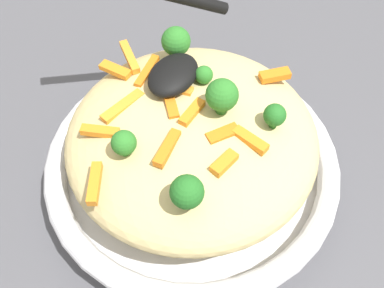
{
  "coord_description": "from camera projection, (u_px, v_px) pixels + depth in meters",
  "views": [
    {
      "loc": [
        -0.21,
        -0.12,
        0.39
      ],
      "look_at": [
        0.0,
        0.0,
        0.06
      ],
      "focal_mm": 41.98,
      "sensor_mm": 36.0,
      "label": 1
    }
  ],
  "objects": [
    {
      "name": "ground_plane",
      "position": [
        192.0,
        181.0,
        0.46
      ],
      "size": [
        2.4,
        2.4,
        0.0
      ],
      "primitive_type": "plane",
      "color": "#4C4C51"
    },
    {
      "name": "serving_bowl",
      "position": [
        192.0,
        167.0,
        0.44
      ],
      "size": [
        0.28,
        0.28,
        0.05
      ],
      "color": "silver",
      "rests_on": "ground_plane"
    },
    {
      "name": "pasta_mound",
      "position": [
        192.0,
        137.0,
        0.4
      ],
      "size": [
        0.23,
        0.23,
        0.06
      ],
      "primitive_type": "ellipsoid",
      "color": "#D1BA7A",
      "rests_on": "serving_bowl"
    },
    {
      "name": "carrot_piece_0",
      "position": [
        170.0,
        106.0,
        0.38
      ],
      "size": [
        0.03,
        0.03,
        0.01
      ],
      "primitive_type": "cube",
      "rotation": [
        0.0,
        0.0,
        0.73
      ],
      "color": "orange",
      "rests_on": "pasta_mound"
    },
    {
      "name": "carrot_piece_1",
      "position": [
        192.0,
        112.0,
        0.38
      ],
      "size": [
        0.03,
        0.01,
        0.01
      ],
      "primitive_type": "cube",
      "rotation": [
        0.0,
        0.0,
        6.22
      ],
      "color": "orange",
      "rests_on": "pasta_mound"
    },
    {
      "name": "carrot_piece_2",
      "position": [
        123.0,
        106.0,
        0.39
      ],
      "size": [
        0.04,
        0.02,
        0.01
      ],
      "primitive_type": "cube",
      "rotation": [
        0.0,
        0.0,
        6.04
      ],
      "color": "orange",
      "rests_on": "pasta_mound"
    },
    {
      "name": "carrot_piece_3",
      "position": [
        175.0,
        88.0,
        0.4
      ],
      "size": [
        0.01,
        0.03,
        0.01
      ],
      "primitive_type": "cube",
      "rotation": [
        0.0,
        0.0,
        4.87
      ],
      "color": "orange",
      "rests_on": "pasta_mound"
    },
    {
      "name": "carrot_piece_4",
      "position": [
        166.0,
        148.0,
        0.36
      ],
      "size": [
        0.04,
        0.01,
        0.01
      ],
      "primitive_type": "cube",
      "rotation": [
        0.0,
        0.0,
        0.1
      ],
      "color": "orange",
      "rests_on": "pasta_mound"
    },
    {
      "name": "carrot_piece_5",
      "position": [
        147.0,
        72.0,
        0.41
      ],
      "size": [
        0.04,
        0.01,
        0.01
      ],
      "primitive_type": "cube",
      "rotation": [
        0.0,
        0.0,
        3.28
      ],
      "color": "orange",
      "rests_on": "pasta_mound"
    },
    {
      "name": "carrot_piece_6",
      "position": [
        100.0,
        131.0,
        0.37
      ],
      "size": [
        0.02,
        0.03,
        0.01
      ],
      "primitive_type": "cube",
      "rotation": [
        0.0,
        0.0,
        1.93
      ],
      "color": "orange",
      "rests_on": "pasta_mound"
    },
    {
      "name": "carrot_piece_7",
      "position": [
        223.0,
        134.0,
        0.37
      ],
      "size": [
        0.03,
        0.02,
        0.01
      ],
      "primitive_type": "cube",
      "rotation": [
        0.0,
        0.0,
        5.68
      ],
      "color": "orange",
      "rests_on": "pasta_mound"
    },
    {
      "name": "carrot_piece_8",
      "position": [
        95.0,
        183.0,
        0.34
      ],
      "size": [
        0.04,
        0.02,
        0.01
      ],
      "primitive_type": "cube",
      "rotation": [
        0.0,
        0.0,
        0.51
      ],
      "color": "orange",
      "rests_on": "pasta_mound"
    },
    {
      "name": "carrot_piece_9",
      "position": [
        224.0,
        163.0,
        0.35
      ],
      "size": [
        0.03,
        0.02,
        0.01
      ],
      "primitive_type": "cube",
      "rotation": [
        0.0,
        0.0,
        6.05
      ],
      "color": "orange",
      "rests_on": "pasta_mound"
    },
    {
      "name": "carrot_piece_10",
      "position": [
        249.0,
        142.0,
        0.36
      ],
      "size": [
        0.02,
        0.03,
        0.01
      ],
      "primitive_type": "cube",
      "rotation": [
        0.0,
        0.0,
        1.35
      ],
      "color": "orange",
      "rests_on": "pasta_mound"
    },
    {
      "name": "carrot_piece_11",
      "position": [
        275.0,
        75.0,
        0.41
      ],
      "size": [
        0.03,
        0.03,
        0.01
      ],
      "primitive_type": "cube",
      "rotation": [
        0.0,
        0.0,
        5.47
      ],
      "color": "orange",
      "rests_on": "pasta_mound"
    },
    {
      "name": "carrot_piece_12",
      "position": [
        115.0,
        70.0,
        0.42
      ],
      "size": [
        0.01,
        0.03,
        0.01
      ],
      "primitive_type": "cube",
      "rotation": [
        0.0,
        0.0,
        4.71
      ],
      "color": "orange",
      "rests_on": "pasta_mound"
    },
    {
      "name": "carrot_piece_13",
      "position": [
        130.0,
        57.0,
        0.43
      ],
      "size": [
        0.03,
        0.04,
        0.01
      ],
      "primitive_type": "cube",
      "rotation": [
        0.0,
        0.0,
        0.88
      ],
      "color": "orange",
      "rests_on": "pasta_mound"
    },
    {
      "name": "broccoli_floret_0",
      "position": [
        187.0,
        192.0,
        0.32
      ],
      "size": [
        0.03,
        0.03,
        0.03
      ],
      "color": "#205B1C",
      "rests_on": "pasta_mound"
    },
    {
      "name": "broccoli_floret_1",
      "position": [
        275.0,
        115.0,
        0.37
      ],
      "size": [
        0.02,
        0.02,
        0.02
      ],
      "color": "#205B1C",
      "rests_on": "pasta_mound"
    },
    {
      "name": "broccoli_floret_2",
      "position": [
        204.0,
        75.0,
        0.4
      ],
      "size": [
        0.02,
        0.02,
        0.02
      ],
      "color": "#296820",
      "rests_on": "pasta_mound"
    },
    {
      "name": "broccoli_floret_3",
      "position": [
        176.0,
        42.0,
        0.41
      ],
      "size": [
        0.03,
        0.03,
        0.03
      ],
      "color": "#296820",
      "rests_on": "pasta_mound"
    },
    {
      "name": "broccoli_floret_4",
      "position": [
        222.0,
        96.0,
        0.37
      ],
      "size": [
        0.03,
        0.03,
        0.04
      ],
      "color": "#296820",
      "rests_on": "pasta_mound"
    },
    {
      "name": "broccoli_floret_5",
      "position": [
        124.0,
        143.0,
        0.35
      ],
      "size": [
        0.02,
        0.02,
        0.03
      ],
      "color": "#296820",
      "rests_on": "pasta_mound"
    },
    {
      "name": "serving_spoon",
      "position": [
        164.0,
        42.0,
        0.4
      ],
      "size": [
        0.14,
        0.13,
        0.09
      ],
      "color": "black",
      "rests_on": "pasta_mound"
    }
  ]
}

